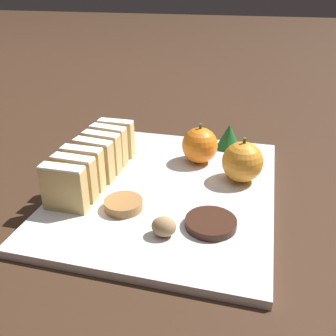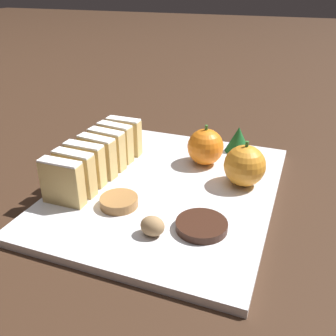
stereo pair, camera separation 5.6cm
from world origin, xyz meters
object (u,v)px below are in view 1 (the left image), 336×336
orange_far (242,162)px  chocolate_cookie (211,223)px  orange_near (200,145)px  walnut (164,227)px

orange_far → chocolate_cookie: orange_far is taller
orange_near → chocolate_cookie: size_ratio=1.04×
orange_far → walnut: bearing=-115.8°
orange_far → walnut: (-0.08, -0.17, -0.02)m
walnut → chocolate_cookie: size_ratio=0.47×
walnut → chocolate_cookie: (0.05, 0.03, -0.01)m
orange_near → walnut: 0.22m
chocolate_cookie → orange_near: bearing=104.7°
orange_near → orange_far: 0.09m
walnut → chocolate_cookie: bearing=31.1°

